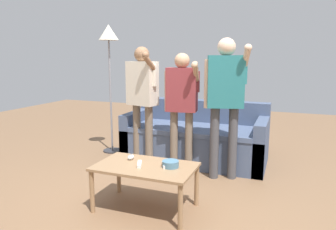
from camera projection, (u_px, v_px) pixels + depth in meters
The scene contains 11 objects.
ground_plane at pixel (162, 200), 3.19m from camera, with size 12.00×12.00×0.00m, color brown.
couch at pixel (196, 139), 4.43m from camera, with size 1.93×0.89×0.81m.
coffee_table at pixel (145, 171), 2.96m from camera, with size 0.93×0.56×0.43m.
snack_bowl at pixel (171, 164), 2.90m from camera, with size 0.15×0.15×0.06m, color teal.
game_remote_nunchuk at pixel (131, 157), 3.12m from camera, with size 0.06×0.09×0.05m.
floor_lamp at pixel (109, 45), 4.58m from camera, with size 0.29×0.29×1.90m.
player_left at pixel (142, 92), 4.08m from camera, with size 0.45×0.40×1.57m.
player_center at pixel (182, 99), 3.85m from camera, with size 0.46×0.34×1.48m.
player_right at pixel (225, 92), 3.61m from camera, with size 0.53×0.33×1.65m.
game_remote_wand_near at pixel (139, 164), 2.94m from camera, with size 0.10×0.16×0.03m.
game_remote_wand_far at pixel (164, 165), 2.92m from camera, with size 0.10×0.15×0.03m.
Camera 1 is at (1.13, -2.76, 1.43)m, focal length 33.65 mm.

